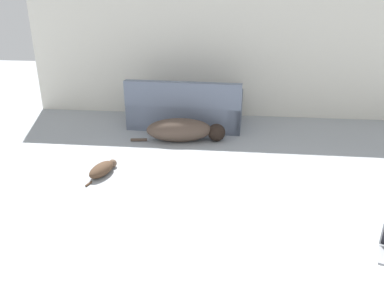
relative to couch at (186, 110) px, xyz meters
name	(u,v)px	position (x,y,z in m)	size (l,w,h in m)	color
wall_back	(224,41)	(0.57, 0.68, 1.03)	(6.77, 0.06, 2.57)	silver
couch	(186,110)	(0.00, 0.00, 0.00)	(1.84, 0.92, 0.79)	slate
dog	(184,130)	(0.06, -0.71, -0.09)	(1.40, 0.49, 0.35)	#4C3D33
cat	(102,169)	(-0.77, -1.91, -0.19)	(0.29, 0.61, 0.15)	#473323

